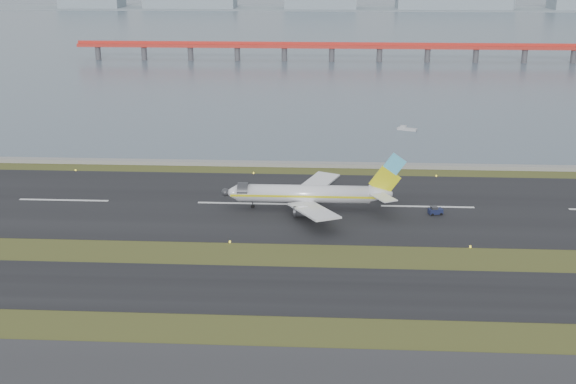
# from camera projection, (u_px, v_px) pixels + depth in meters

# --- Properties ---
(ground) EXTENTS (1000.00, 1000.00, 0.00)m
(ground) POSITION_uv_depth(u_px,v_px,m) (224.00, 259.00, 129.30)
(ground) COLOR #304217
(ground) RESTS_ON ground
(taxiway_strip) EXTENTS (1000.00, 18.00, 0.10)m
(taxiway_strip) POSITION_uv_depth(u_px,v_px,m) (214.00, 288.00, 117.91)
(taxiway_strip) COLOR black
(taxiway_strip) RESTS_ON ground
(runway_strip) EXTENTS (1000.00, 45.00, 0.10)m
(runway_strip) POSITION_uv_depth(u_px,v_px,m) (243.00, 204.00, 157.72)
(runway_strip) COLOR black
(runway_strip) RESTS_ON ground
(seawall) EXTENTS (1000.00, 2.50, 1.00)m
(seawall) POSITION_uv_depth(u_px,v_px,m) (256.00, 164.00, 186.01)
(seawall) COLOR gray
(seawall) RESTS_ON ground
(bay_water) EXTENTS (1400.00, 800.00, 1.30)m
(bay_water) POSITION_uv_depth(u_px,v_px,m) (305.00, 23.00, 565.29)
(bay_water) COLOR #4B596B
(bay_water) RESTS_ON ground
(red_pier) EXTENTS (260.00, 5.00, 10.20)m
(red_pier) POSITION_uv_depth(u_px,v_px,m) (332.00, 47.00, 362.93)
(red_pier) COLOR red
(red_pier) RESTS_ON ground
(far_shoreline) EXTENTS (1400.00, 80.00, 60.50)m
(far_shoreline) POSITION_uv_depth(u_px,v_px,m) (324.00, 2.00, 714.33)
(far_shoreline) COLOR gray
(far_shoreline) RESTS_ON ground
(airliner) EXTENTS (38.52, 32.89, 12.80)m
(airliner) POSITION_uv_depth(u_px,v_px,m) (311.00, 194.00, 153.18)
(airliner) COLOR white
(airliner) RESTS_ON ground
(pushback_tug) EXTENTS (3.18, 2.31, 1.83)m
(pushback_tug) POSITION_uv_depth(u_px,v_px,m) (435.00, 211.00, 150.82)
(pushback_tug) COLOR #151B3A
(pushback_tug) RESTS_ON ground
(workboat_near) EXTENTS (6.23, 3.87, 1.45)m
(workboat_near) POSITION_uv_depth(u_px,v_px,m) (406.00, 129.00, 223.02)
(workboat_near) COLOR #B6B6BA
(workboat_near) RESTS_ON ground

